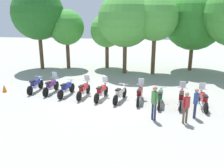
{
  "coord_description": "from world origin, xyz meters",
  "views": [
    {
      "loc": [
        2.35,
        -13.87,
        5.17
      ],
      "look_at": [
        0.0,
        0.5,
        0.9
      ],
      "focal_mm": 37.46,
      "sensor_mm": 36.0,
      "label": 1
    }
  ],
  "objects_px": {
    "tree_2": "(107,31)",
    "person_1": "(196,101)",
    "motorcycle_2": "(66,88)",
    "motorcycle_0": "(35,85)",
    "motorcycle_5": "(120,93)",
    "motorcycle_7": "(160,97)",
    "motorcycle_1": "(51,86)",
    "tree_0": "(38,14)",
    "person_0": "(186,105)",
    "motorcycle_3": "(84,89)",
    "tree_3": "(125,20)",
    "tree_5": "(194,20)",
    "motorcycle_4": "(101,91)",
    "motorcycle_9": "(203,99)",
    "tree_1": "(67,28)",
    "motorcycle_6": "(140,94)",
    "traffic_cone": "(4,88)",
    "motorcycle_8": "(181,98)",
    "tree_4": "(155,18)",
    "person_2": "(154,100)"
  },
  "relations": [
    {
      "from": "motorcycle_4",
      "to": "motorcycle_6",
      "type": "relative_size",
      "value": 0.99
    },
    {
      "from": "motorcycle_3",
      "to": "person_0",
      "type": "height_order",
      "value": "person_0"
    },
    {
      "from": "motorcycle_4",
      "to": "motorcycle_9",
      "type": "height_order",
      "value": "same"
    },
    {
      "from": "tree_2",
      "to": "person_0",
      "type": "bearing_deg",
      "value": -63.02
    },
    {
      "from": "motorcycle_0",
      "to": "tree_0",
      "type": "height_order",
      "value": "tree_0"
    },
    {
      "from": "motorcycle_1",
      "to": "motorcycle_4",
      "type": "xyz_separation_m",
      "value": [
        3.68,
        -0.63,
        0.0
      ]
    },
    {
      "from": "motorcycle_5",
      "to": "person_1",
      "type": "xyz_separation_m",
      "value": [
        4.18,
        -1.89,
        0.43
      ]
    },
    {
      "from": "motorcycle_1",
      "to": "motorcycle_2",
      "type": "xyz_separation_m",
      "value": [
        1.23,
        -0.34,
        -0.01
      ]
    },
    {
      "from": "tree_0",
      "to": "tree_1",
      "type": "relative_size",
      "value": 1.35
    },
    {
      "from": "motorcycle_3",
      "to": "motorcycle_9",
      "type": "height_order",
      "value": "same"
    },
    {
      "from": "person_1",
      "to": "tree_2",
      "type": "xyz_separation_m",
      "value": [
        -6.76,
        11.37,
        2.78
      ]
    },
    {
      "from": "motorcycle_7",
      "to": "tree_3",
      "type": "relative_size",
      "value": 0.3
    },
    {
      "from": "tree_0",
      "to": "tree_5",
      "type": "xyz_separation_m",
      "value": [
        14.63,
        1.64,
        -0.56
      ]
    },
    {
      "from": "motorcycle_7",
      "to": "tree_2",
      "type": "bearing_deg",
      "value": 32.69
    },
    {
      "from": "motorcycle_2",
      "to": "motorcycle_9",
      "type": "bearing_deg",
      "value": -86.31
    },
    {
      "from": "person_2",
      "to": "tree_5",
      "type": "relative_size",
      "value": 0.24
    },
    {
      "from": "motorcycle_7",
      "to": "motorcycle_8",
      "type": "xyz_separation_m",
      "value": [
        1.23,
        0.07,
        0.01
      ]
    },
    {
      "from": "motorcycle_4",
      "to": "person_1",
      "type": "bearing_deg",
      "value": -100.28
    },
    {
      "from": "tree_0",
      "to": "tree_4",
      "type": "relative_size",
      "value": 1.12
    },
    {
      "from": "motorcycle_5",
      "to": "motorcycle_9",
      "type": "distance_m",
      "value": 4.91
    },
    {
      "from": "motorcycle_3",
      "to": "tree_1",
      "type": "relative_size",
      "value": 0.38
    },
    {
      "from": "motorcycle_5",
      "to": "tree_1",
      "type": "height_order",
      "value": "tree_1"
    },
    {
      "from": "motorcycle_5",
      "to": "motorcycle_7",
      "type": "xyz_separation_m",
      "value": [
        2.45,
        -0.34,
        0.0
      ]
    },
    {
      "from": "tree_2",
      "to": "motorcycle_7",
      "type": "bearing_deg",
      "value": -62.93
    },
    {
      "from": "motorcycle_2",
      "to": "motorcycle_0",
      "type": "bearing_deg",
      "value": 88.28
    },
    {
      "from": "motorcycle_3",
      "to": "tree_3",
      "type": "relative_size",
      "value": 0.3
    },
    {
      "from": "motorcycle_5",
      "to": "tree_5",
      "type": "height_order",
      "value": "tree_5"
    },
    {
      "from": "motorcycle_6",
      "to": "tree_1",
      "type": "xyz_separation_m",
      "value": [
        -7.68,
        8.71,
        3.53
      ]
    },
    {
      "from": "motorcycle_6",
      "to": "person_1",
      "type": "relative_size",
      "value": 1.36
    },
    {
      "from": "tree_4",
      "to": "tree_5",
      "type": "bearing_deg",
      "value": 29.13
    },
    {
      "from": "tree_2",
      "to": "person_1",
      "type": "bearing_deg",
      "value": -59.29
    },
    {
      "from": "tree_1",
      "to": "tree_5",
      "type": "xyz_separation_m",
      "value": [
        12.11,
        0.93,
        0.73
      ]
    },
    {
      "from": "person_1",
      "to": "tree_2",
      "type": "bearing_deg",
      "value": 142.16
    },
    {
      "from": "motorcycle_5",
      "to": "person_2",
      "type": "bearing_deg",
      "value": -126.68
    },
    {
      "from": "motorcycle_5",
      "to": "motorcycle_6",
      "type": "distance_m",
      "value": 1.22
    },
    {
      "from": "person_2",
      "to": "motorcycle_1",
      "type": "bearing_deg",
      "value": 107.35
    },
    {
      "from": "motorcycle_1",
      "to": "person_1",
      "type": "distance_m",
      "value": 9.48
    },
    {
      "from": "motorcycle_2",
      "to": "motorcycle_6",
      "type": "relative_size",
      "value": 0.99
    },
    {
      "from": "motorcycle_1",
      "to": "tree_2",
      "type": "height_order",
      "value": "tree_2"
    },
    {
      "from": "tree_1",
      "to": "tree_2",
      "type": "bearing_deg",
      "value": 11.14
    },
    {
      "from": "motorcycle_1",
      "to": "motorcycle_3",
      "type": "xyz_separation_m",
      "value": [
        2.45,
        -0.44,
        0.0
      ]
    },
    {
      "from": "motorcycle_0",
      "to": "person_2",
      "type": "xyz_separation_m",
      "value": [
        8.19,
        -3.42,
        0.58
      ]
    },
    {
      "from": "motorcycle_3",
      "to": "person_1",
      "type": "relative_size",
      "value": 1.35
    },
    {
      "from": "tree_0",
      "to": "person_0",
      "type": "bearing_deg",
      "value": -40.26
    },
    {
      "from": "person_1",
      "to": "tree_3",
      "type": "height_order",
      "value": "tree_3"
    },
    {
      "from": "tree_3",
      "to": "person_0",
      "type": "bearing_deg",
      "value": -67.74
    },
    {
      "from": "tree_0",
      "to": "motorcycle_7",
      "type": "bearing_deg",
      "value": -36.18
    },
    {
      "from": "tree_3",
      "to": "motorcycle_3",
      "type": "bearing_deg",
      "value": -104.93
    },
    {
      "from": "motorcycle_3",
      "to": "traffic_cone",
      "type": "height_order",
      "value": "motorcycle_3"
    },
    {
      "from": "motorcycle_1",
      "to": "tree_3",
      "type": "bearing_deg",
      "value": -28.8
    }
  ]
}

